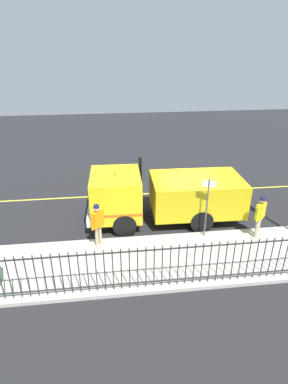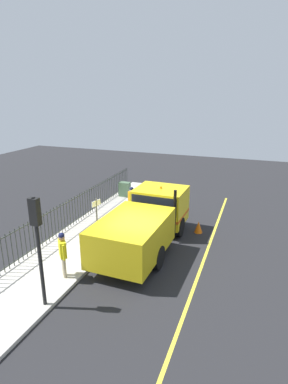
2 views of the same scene
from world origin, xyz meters
name	(u,v)px [view 1 (image 1 of 2)]	position (x,y,z in m)	size (l,w,h in m)	color
ground_plane	(188,215)	(0.00, 0.00, 0.00)	(47.28, 47.28, 0.00)	#232326
sidewalk_slab	(210,257)	(3.20, 0.00, 0.07)	(3.12, 21.49, 0.13)	#B7B2A8
lane_marking	(177,192)	(-2.47, 0.00, 0.00)	(0.12, 19.34, 0.01)	yellow
work_truck	(157,194)	(0.21, -1.51, 1.29)	(2.61, 6.70, 2.59)	yellow
worker_standing	(97,221)	(2.05, -4.04, 1.21)	(0.52, 0.50, 1.77)	orange
pedestrian_distant	(260,212)	(2.21, 2.22, 1.22)	(0.51, 0.52, 1.78)	yellow
iron_fence	(225,261)	(4.52, 0.00, 0.90)	(0.04, 18.31, 1.52)	#2D332D
traffic_cone	(107,197)	(-1.73, -3.67, 0.29)	(0.41, 0.41, 0.59)	orange
street_sign	(207,201)	(1.88, 0.16, 1.67)	(0.15, 0.49, 2.47)	#4C4C4C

